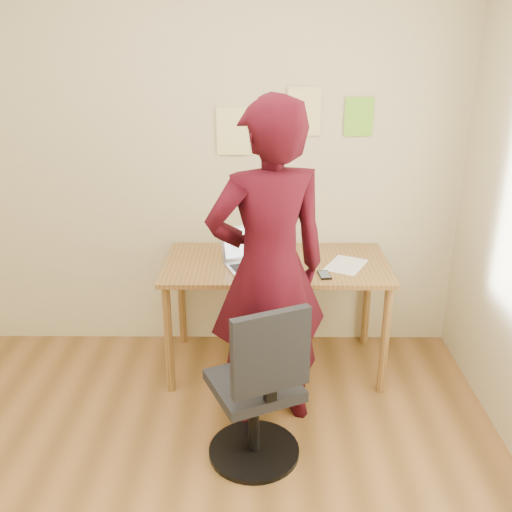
{
  "coord_description": "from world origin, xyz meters",
  "views": [
    {
      "loc": [
        0.41,
        -1.92,
        2.08
      ],
      "look_at": [
        0.4,
        0.95,
        0.95
      ],
      "focal_mm": 40.0,
      "sensor_mm": 36.0,
      "label": 1
    }
  ],
  "objects_px": {
    "desk": "(276,275)",
    "phone": "(324,275)",
    "laptop": "(250,257)",
    "person": "(268,270)",
    "office_chair": "(259,396)"
  },
  "relations": [
    {
      "from": "desk",
      "to": "phone",
      "type": "relative_size",
      "value": 10.55
    },
    {
      "from": "desk",
      "to": "laptop",
      "type": "distance_m",
      "value": 0.22
    },
    {
      "from": "desk",
      "to": "person",
      "type": "distance_m",
      "value": 0.6
    },
    {
      "from": "laptop",
      "to": "person",
      "type": "relative_size",
      "value": 0.21
    },
    {
      "from": "laptop",
      "to": "phone",
      "type": "height_order",
      "value": "laptop"
    },
    {
      "from": "desk",
      "to": "office_chair",
      "type": "xyz_separation_m",
      "value": [
        -0.11,
        -0.92,
        -0.26
      ]
    },
    {
      "from": "phone",
      "to": "office_chair",
      "type": "xyz_separation_m",
      "value": [
        -0.39,
        -0.71,
        -0.35
      ]
    },
    {
      "from": "desk",
      "to": "office_chair",
      "type": "bearing_deg",
      "value": -96.56
    },
    {
      "from": "phone",
      "to": "laptop",
      "type": "bearing_deg",
      "value": 151.75
    },
    {
      "from": "laptop",
      "to": "office_chair",
      "type": "relative_size",
      "value": 0.42
    },
    {
      "from": "office_chair",
      "to": "person",
      "type": "distance_m",
      "value": 0.65
    },
    {
      "from": "phone",
      "to": "office_chair",
      "type": "height_order",
      "value": "office_chair"
    },
    {
      "from": "phone",
      "to": "person",
      "type": "height_order",
      "value": "person"
    },
    {
      "from": "laptop",
      "to": "phone",
      "type": "distance_m",
      "value": 0.48
    },
    {
      "from": "desk",
      "to": "phone",
      "type": "xyz_separation_m",
      "value": [
        0.28,
        -0.21,
        0.09
      ]
    }
  ]
}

